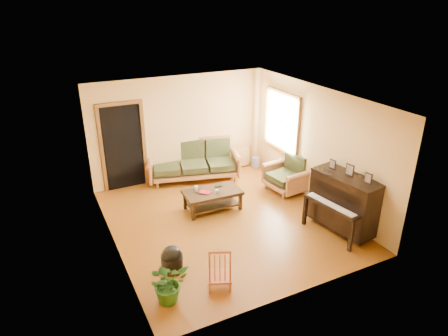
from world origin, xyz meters
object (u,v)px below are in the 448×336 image
sofa (193,161)px  red_chair (220,266)px  footstool (172,262)px  potted_plant (168,282)px  armchair (286,173)px  ceramic_crock (256,162)px  piano (344,204)px  coffee_table (213,200)px

sofa → red_chair: 4.18m
footstool → potted_plant: (-0.28, -0.66, 0.16)m
armchair → potted_plant: (-3.73, -2.35, -0.13)m
footstool → ceramic_crock: footstool is taller
armchair → piano: size_ratio=0.69×
red_chair → ceramic_crock: red_chair is taller
sofa → armchair: (1.70, -1.60, -0.02)m
sofa → potted_plant: size_ratio=3.37×
piano → armchair: bearing=81.8°
coffee_table → armchair: (1.93, 0.05, 0.24)m
footstool → ceramic_crock: 4.82m
coffee_table → ceramic_crock: 2.61m
piano → ceramic_crock: size_ratio=4.95×
ceramic_crock → footstool: bearing=-137.6°
red_chair → ceramic_crock: 4.98m
coffee_table → sofa: bearing=82.0°
armchair → ceramic_crock: 1.60m
armchair → footstool: bearing=-160.9°
sofa → footstool: size_ratio=6.05×
piano → potted_plant: piano is taller
armchair → potted_plant: size_ratio=1.38×
red_chair → armchair: bearing=63.0°
ceramic_crock → sofa: bearing=178.9°
coffee_table → red_chair: size_ratio=1.54×
footstool → potted_plant: 0.74m
coffee_table → piano: bearing=-44.1°
coffee_table → piano: piano is taller
red_chair → ceramic_crock: bearing=76.1°
ceramic_crock → potted_plant: (-3.84, -3.91, 0.20)m
piano → footstool: 3.50m
coffee_table → footstool: size_ratio=3.25×
armchair → coffee_table: bearing=174.7°
sofa → ceramic_crock: (1.81, -0.03, -0.35)m
piano → potted_plant: (-3.75, -0.40, -0.26)m
footstool → armchair: bearing=26.1°
sofa → red_chair: (-1.19, -4.00, -0.09)m
piano → red_chair: 2.96m
footstool → coffee_table: bearing=47.3°
sofa → ceramic_crock: sofa is taller
sofa → piano: bearing=-49.6°
ceramic_crock → potted_plant: potted_plant is taller
sofa → potted_plant: bearing=-102.7°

